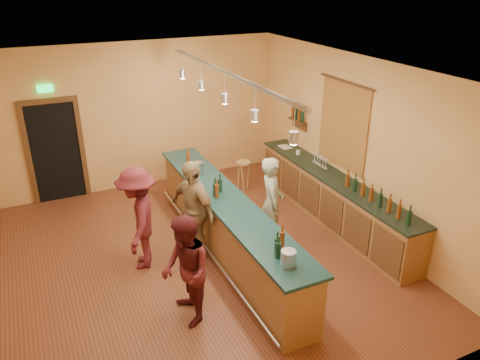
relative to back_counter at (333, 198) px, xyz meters
name	(u,v)px	position (x,y,z in m)	size (l,w,h in m)	color
floor	(192,261)	(-2.97, -0.18, -0.49)	(7.00, 7.00, 0.00)	#5B2C1A
ceiling	(182,72)	(-2.97, -0.18, 2.71)	(6.50, 7.00, 0.02)	silver
wall_back	(134,117)	(-2.97, 3.32, 1.11)	(6.50, 0.02, 3.20)	#BC8B46
wall_front	(311,310)	(-2.97, -3.68, 1.11)	(6.50, 0.02, 3.20)	#BC8B46
wall_right	(356,145)	(0.28, -0.18, 1.11)	(0.02, 7.00, 3.20)	#BC8B46
doorway	(55,149)	(-4.67, 3.30, 0.64)	(1.15, 0.09, 2.48)	black
tapestry	(343,126)	(0.26, 0.22, 1.36)	(0.03, 1.40, 1.60)	maroon
bottle_shelf	(298,115)	(0.20, 1.72, 1.18)	(0.17, 0.55, 0.54)	#4C3117
back_counter	(333,198)	(0.00, 0.00, 0.00)	(0.60, 4.55, 1.27)	brown
tasting_bar	(227,222)	(-2.32, -0.18, 0.12)	(0.73, 5.10, 1.38)	brown
pendant_track	(225,83)	(-2.32, -0.18, 2.50)	(0.11, 4.60, 0.50)	silver
bartender	(272,203)	(-1.50, -0.26, 0.35)	(0.61, 0.40, 1.68)	gray
customer_a	(186,271)	(-3.50, -1.51, 0.32)	(0.78, 0.61, 1.61)	#59191E
customer_b	(193,211)	(-2.87, -0.04, 0.40)	(1.04, 0.43, 1.77)	#997A51
customer_c	(139,218)	(-3.74, 0.10, 0.38)	(1.12, 0.65, 1.74)	#59191E
bar_stool	(243,168)	(-0.95, 2.02, 0.05)	(0.33, 0.33, 0.68)	#936542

